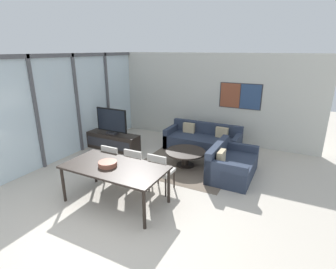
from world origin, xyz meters
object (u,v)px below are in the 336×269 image
television (112,121)px  dining_chair_left (114,160)px  tv_console (113,141)px  dining_chair_right (160,170)px  dining_chair_centre (137,164)px  sofa_side (229,165)px  dining_table (115,169)px  coffee_table (185,155)px  sofa_main (203,141)px  fruit_bowl (108,163)px

television → dining_chair_left: television is taller
tv_console → television: size_ratio=1.61×
tv_console → dining_chair_right: size_ratio=1.92×
dining_chair_centre → dining_chair_right: (0.58, -0.00, 0.00)m
sofa_side → dining_chair_centre: (-1.70, -1.41, 0.24)m
dining_table → dining_chair_right: dining_chair_right is taller
tv_console → television: 0.63m
dining_chair_left → dining_chair_right: 1.16m
dining_chair_right → coffee_table: bearing=91.4°
dining_chair_centre → dining_chair_right: bearing=-0.5°
tv_console → sofa_side: size_ratio=1.13×
tv_console → sofa_main: 2.73m
dining_chair_right → fruit_bowl: (-0.71, -0.78, 0.31)m
coffee_table → dining_chair_right: dining_chair_right is taller
tv_console → dining_chair_centre: bearing=-39.2°
television → sofa_main: 2.79m
television → dining_table: (1.88, -2.28, -0.17)m
television → dining_chair_left: bearing=-50.7°
dining_table → fruit_bowl: size_ratio=5.58×
television → dining_chair_centre: size_ratio=1.19×
dining_chair_centre → fruit_bowl: (-0.12, -0.79, 0.31)m
tv_console → dining_chair_left: size_ratio=1.92×
dining_chair_left → fruit_bowl: size_ratio=2.46×
tv_console → coffee_table: (2.43, -0.10, 0.06)m
dining_chair_right → tv_console: bearing=148.0°
tv_console → dining_table: dining_table is taller
fruit_bowl → sofa_main: bearing=79.4°
dining_table → fruit_bowl: 0.17m
dining_table → dining_chair_left: size_ratio=2.27×
sofa_side → fruit_bowl: (-1.83, -2.20, 0.56)m
sofa_side → dining_chair_right: dining_chair_right is taller
coffee_table → dining_chair_right: 1.45m
sofa_side → dining_chair_left: bearing=122.7°
tv_console → sofa_side: 3.58m
sofa_side → dining_chair_centre: size_ratio=1.69×
dining_chair_centre → television: bearing=140.7°
tv_console → television: television is taller
coffee_table → dining_table: size_ratio=0.52×
dining_chair_left → dining_chair_right: size_ratio=1.00×
fruit_bowl → television: bearing=127.1°
dining_table → dining_chair_centre: dining_chair_centre is taller
sofa_side → coffee_table: bearing=88.9°
sofa_main → dining_chair_right: dining_chair_right is taller
sofa_side → dining_table: 2.78m
television → fruit_bowl: 2.92m
fruit_bowl → dining_chair_left: bearing=121.8°
coffee_table → fruit_bowl: 2.38m
tv_console → fruit_bowl: fruit_bowl is taller
coffee_table → sofa_main: bearing=90.0°
sofa_main → fruit_bowl: bearing=-100.6°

